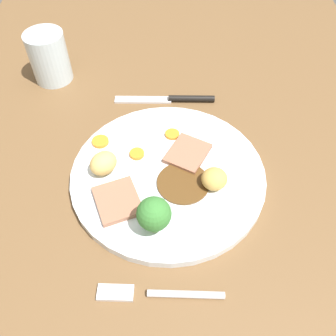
{
  "coord_description": "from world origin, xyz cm",
  "views": [
    {
      "loc": [
        -35.19,
        2.7,
        48.45
      ],
      "look_at": [
        -0.67,
        1.62,
        6.0
      ],
      "focal_mm": 38.99,
      "sensor_mm": 36.0,
      "label": 1
    }
  ],
  "objects_px": {
    "meat_slice_main": "(118,201)",
    "broccoli_floret": "(154,214)",
    "water_glass": "(49,57)",
    "carrot_coin_side": "(100,142)",
    "roast_potato_left": "(104,162)",
    "carrot_coin_back": "(172,134)",
    "dinner_plate": "(168,175)",
    "knife": "(174,99)",
    "carrot_coin_front": "(137,154)",
    "meat_slice_under": "(188,153)",
    "roast_potato_right": "(214,179)",
    "fork": "(155,294)"
  },
  "relations": [
    {
      "from": "meat_slice_main",
      "to": "broccoli_floret",
      "type": "xyz_separation_m",
      "value": [
        -0.04,
        -0.05,
        0.03
      ]
    },
    {
      "from": "meat_slice_main",
      "to": "water_glass",
      "type": "bearing_deg",
      "value": 24.8
    },
    {
      "from": "carrot_coin_side",
      "to": "water_glass",
      "type": "xyz_separation_m",
      "value": [
        0.19,
        0.11,
        0.03
      ]
    },
    {
      "from": "roast_potato_left",
      "to": "carrot_coin_back",
      "type": "height_order",
      "value": "roast_potato_left"
    },
    {
      "from": "dinner_plate",
      "to": "roast_potato_left",
      "type": "bearing_deg",
      "value": 84.08
    },
    {
      "from": "dinner_plate",
      "to": "carrot_coin_side",
      "type": "xyz_separation_m",
      "value": [
        0.06,
        0.11,
        0.01
      ]
    },
    {
      "from": "meat_slice_main",
      "to": "carrot_coin_side",
      "type": "distance_m",
      "value": 0.12
    },
    {
      "from": "dinner_plate",
      "to": "water_glass",
      "type": "height_order",
      "value": "water_glass"
    },
    {
      "from": "roast_potato_left",
      "to": "knife",
      "type": "bearing_deg",
      "value": -33.4
    },
    {
      "from": "carrot_coin_back",
      "to": "broccoli_floret",
      "type": "bearing_deg",
      "value": 170.05
    },
    {
      "from": "roast_potato_left",
      "to": "carrot_coin_front",
      "type": "relative_size",
      "value": 1.88
    },
    {
      "from": "dinner_plate",
      "to": "knife",
      "type": "bearing_deg",
      "value": -5.07
    },
    {
      "from": "dinner_plate",
      "to": "meat_slice_under",
      "type": "distance_m",
      "value": 0.05
    },
    {
      "from": "carrot_coin_side",
      "to": "water_glass",
      "type": "distance_m",
      "value": 0.22
    },
    {
      "from": "roast_potato_right",
      "to": "water_glass",
      "type": "bearing_deg",
      "value": 44.91
    },
    {
      "from": "meat_slice_under",
      "to": "roast_potato_right",
      "type": "xyz_separation_m",
      "value": [
        -0.06,
        -0.03,
        0.01
      ]
    },
    {
      "from": "roast_potato_right",
      "to": "fork",
      "type": "relative_size",
      "value": 0.25
    },
    {
      "from": "meat_slice_main",
      "to": "meat_slice_under",
      "type": "height_order",
      "value": "same"
    },
    {
      "from": "carrot_coin_side",
      "to": "carrot_coin_front",
      "type": "bearing_deg",
      "value": -115.58
    },
    {
      "from": "meat_slice_under",
      "to": "fork",
      "type": "relative_size",
      "value": 0.43
    },
    {
      "from": "carrot_coin_side",
      "to": "knife",
      "type": "xyz_separation_m",
      "value": [
        0.12,
        -0.12,
        -0.01
      ]
    },
    {
      "from": "roast_potato_left",
      "to": "carrot_coin_front",
      "type": "height_order",
      "value": "roast_potato_left"
    },
    {
      "from": "roast_potato_left",
      "to": "carrot_coin_front",
      "type": "bearing_deg",
      "value": -61.66
    },
    {
      "from": "dinner_plate",
      "to": "water_glass",
      "type": "distance_m",
      "value": 0.34
    },
    {
      "from": "fork",
      "to": "water_glass",
      "type": "xyz_separation_m",
      "value": [
        0.44,
        0.19,
        0.04
      ]
    },
    {
      "from": "carrot_coin_side",
      "to": "carrot_coin_back",
      "type": "bearing_deg",
      "value": -83.55
    },
    {
      "from": "carrot_coin_front",
      "to": "carrot_coin_back",
      "type": "distance_m",
      "value": 0.07
    },
    {
      "from": "dinner_plate",
      "to": "meat_slice_under",
      "type": "xyz_separation_m",
      "value": [
        0.03,
        -0.03,
        0.01
      ]
    },
    {
      "from": "roast_potato_right",
      "to": "carrot_coin_side",
      "type": "relative_size",
      "value": 1.41
    },
    {
      "from": "fork",
      "to": "water_glass",
      "type": "distance_m",
      "value": 0.48
    },
    {
      "from": "roast_potato_left",
      "to": "fork",
      "type": "relative_size",
      "value": 0.28
    },
    {
      "from": "dinner_plate",
      "to": "fork",
      "type": "bearing_deg",
      "value": 173.11
    },
    {
      "from": "carrot_coin_back",
      "to": "broccoli_floret",
      "type": "height_order",
      "value": "broccoli_floret"
    },
    {
      "from": "water_glass",
      "to": "meat_slice_under",
      "type": "bearing_deg",
      "value": -131.96
    },
    {
      "from": "meat_slice_main",
      "to": "knife",
      "type": "distance_m",
      "value": 0.25
    },
    {
      "from": "meat_slice_main",
      "to": "knife",
      "type": "relative_size",
      "value": 0.36
    },
    {
      "from": "dinner_plate",
      "to": "carrot_coin_side",
      "type": "height_order",
      "value": "carrot_coin_side"
    },
    {
      "from": "carrot_coin_front",
      "to": "fork",
      "type": "distance_m",
      "value": 0.22
    },
    {
      "from": "roast_potato_right",
      "to": "broccoli_floret",
      "type": "relative_size",
      "value": 0.66
    },
    {
      "from": "fork",
      "to": "broccoli_floret",
      "type": "bearing_deg",
      "value": -87.04
    },
    {
      "from": "meat_slice_main",
      "to": "roast_potato_left",
      "type": "bearing_deg",
      "value": 20.24
    },
    {
      "from": "roast_potato_left",
      "to": "roast_potato_right",
      "type": "bearing_deg",
      "value": -102.63
    },
    {
      "from": "meat_slice_main",
      "to": "carrot_coin_back",
      "type": "height_order",
      "value": "meat_slice_main"
    },
    {
      "from": "roast_potato_right",
      "to": "broccoli_floret",
      "type": "height_order",
      "value": "broccoli_floret"
    },
    {
      "from": "roast_potato_right",
      "to": "broccoli_floret",
      "type": "xyz_separation_m",
      "value": [
        -0.07,
        0.09,
        0.02
      ]
    },
    {
      "from": "carrot_coin_back",
      "to": "water_glass",
      "type": "height_order",
      "value": "water_glass"
    },
    {
      "from": "meat_slice_main",
      "to": "broccoli_floret",
      "type": "distance_m",
      "value": 0.07
    },
    {
      "from": "carrot_coin_front",
      "to": "carrot_coin_back",
      "type": "height_order",
      "value": "carrot_coin_front"
    },
    {
      "from": "meat_slice_main",
      "to": "roast_potato_left",
      "type": "height_order",
      "value": "roast_potato_left"
    },
    {
      "from": "meat_slice_under",
      "to": "roast_potato_left",
      "type": "height_order",
      "value": "roast_potato_left"
    }
  ]
}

